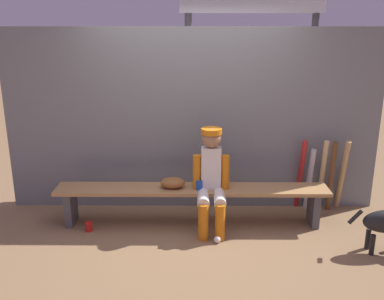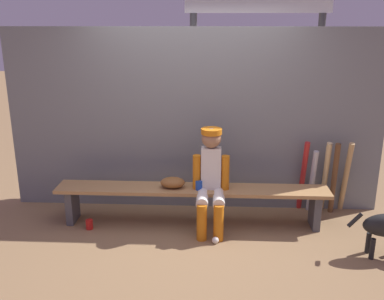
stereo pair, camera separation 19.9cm
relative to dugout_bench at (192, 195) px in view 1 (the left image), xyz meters
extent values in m
plane|color=olive|center=(0.00, 0.00, -0.36)|extent=(30.00, 30.00, 0.00)
cube|color=slate|center=(0.00, 0.51, 0.74)|extent=(4.54, 0.03, 2.21)
cube|color=#AD7F4C|center=(0.00, 0.00, 0.07)|extent=(3.11, 0.36, 0.04)
cube|color=#4C4C51|center=(-1.41, 0.00, -0.16)|extent=(0.08, 0.29, 0.41)
cube|color=#4C4C51|center=(1.41, 0.00, -0.16)|extent=(0.08, 0.29, 0.41)
cube|color=silver|center=(0.21, 0.00, 0.33)|extent=(0.22, 0.13, 0.48)
sphere|color=#9E7051|center=(0.21, 0.00, 0.68)|extent=(0.22, 0.22, 0.22)
cylinder|color=orange|center=(0.21, 0.00, 0.75)|extent=(0.23, 0.23, 0.06)
cylinder|color=silver|center=(0.12, -0.19, 0.05)|extent=(0.13, 0.38, 0.13)
cylinder|color=orange|center=(0.12, -0.38, -0.16)|extent=(0.11, 0.11, 0.41)
cylinder|color=orange|center=(0.05, -0.02, 0.28)|extent=(0.09, 0.09, 0.41)
cylinder|color=silver|center=(0.30, -0.19, 0.05)|extent=(0.13, 0.38, 0.13)
cylinder|color=orange|center=(0.30, -0.38, -0.16)|extent=(0.11, 0.11, 0.41)
cylinder|color=orange|center=(0.37, -0.02, 0.28)|extent=(0.09, 0.09, 0.41)
ellipsoid|color=brown|center=(-0.22, 0.00, 0.15)|extent=(0.28, 0.20, 0.12)
cylinder|color=#B22323|center=(1.33, 0.42, 0.10)|extent=(0.08, 0.25, 0.92)
cylinder|color=#B7B7BC|center=(1.44, 0.39, 0.04)|extent=(0.08, 0.20, 0.81)
cylinder|color=tan|center=(1.60, 0.40, 0.10)|extent=(0.10, 0.29, 0.92)
cylinder|color=brown|center=(1.69, 0.34, 0.10)|extent=(0.10, 0.20, 0.92)
cylinder|color=tan|center=(1.84, 0.40, 0.10)|extent=(0.07, 0.27, 0.92)
sphere|color=white|center=(0.27, -0.46, -0.32)|extent=(0.07, 0.07, 0.07)
cylinder|color=red|center=(-1.16, -0.20, -0.31)|extent=(0.08, 0.08, 0.11)
cylinder|color=#1E47AD|center=(0.08, -0.05, 0.14)|extent=(0.08, 0.08, 0.11)
cylinder|color=#3F3F42|center=(-0.07, 1.66, 0.82)|extent=(0.10, 0.10, 2.37)
cylinder|color=#3F3F42|center=(1.70, 1.66, 0.82)|extent=(0.10, 0.10, 2.37)
cylinder|color=black|center=(1.65, -0.62, 0.03)|extent=(0.15, 0.04, 0.16)
cylinder|color=black|center=(1.83, -0.56, -0.25)|extent=(0.05, 0.05, 0.22)
cylinder|color=black|center=(1.83, -0.68, -0.25)|extent=(0.05, 0.05, 0.22)
camera|label=1|loc=(0.04, -4.58, 1.93)|focal=40.37mm
camera|label=2|loc=(0.24, -4.57, 1.93)|focal=40.37mm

